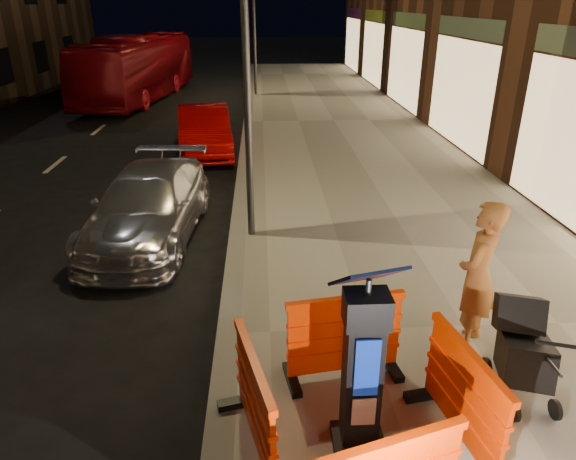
{
  "coord_description": "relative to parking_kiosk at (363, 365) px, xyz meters",
  "views": [
    {
      "loc": [
        0.47,
        -5.37,
        3.95
      ],
      "look_at": [
        0.8,
        1.0,
        1.1
      ],
      "focal_mm": 32.0,
      "sensor_mm": 36.0,
      "label": 1
    }
  ],
  "objects": [
    {
      "name": "barrier_back",
      "position": [
        0.0,
        0.95,
        -0.4
      ],
      "size": [
        1.36,
        0.73,
        1.01
      ],
      "primitive_type": "cube",
      "rotation": [
        0.0,
        0.0,
        0.16
      ],
      "color": "#FF3400",
      "rests_on": "sidewalk"
    },
    {
      "name": "barrier_bldgside",
      "position": [
        0.95,
        0.0,
        -0.4
      ],
      "size": [
        0.75,
        1.37,
        1.01
      ],
      "primitive_type": "cube",
      "rotation": [
        0.0,
        0.0,
        1.75
      ],
      "color": "#FF3400",
      "rests_on": "sidewalk"
    },
    {
      "name": "sidewalk",
      "position": [
        1.69,
        1.81,
        -0.98
      ],
      "size": [
        6.0,
        60.0,
        0.15
      ],
      "primitive_type": "cube",
      "color": "#9A978C",
      "rests_on": "ground"
    },
    {
      "name": "ground_plane",
      "position": [
        -1.31,
        1.81,
        -1.05
      ],
      "size": [
        120.0,
        120.0,
        0.0
      ],
      "primitive_type": "plane",
      "color": "black",
      "rests_on": "ground"
    },
    {
      "name": "bus_doubledecker",
      "position": [
        -6.08,
        19.69,
        -1.05
      ],
      "size": [
        3.47,
        9.76,
        2.66
      ],
      "primitive_type": "imported",
      "rotation": [
        0.0,
        0.0,
        -0.13
      ],
      "color": "maroon",
      "rests_on": "ground"
    },
    {
      "name": "parking_kiosk",
      "position": [
        0.0,
        0.0,
        0.0
      ],
      "size": [
        0.68,
        0.68,
        1.81
      ],
      "primitive_type": "cube",
      "rotation": [
        0.0,
        0.0,
        0.21
      ],
      "color": "black",
      "rests_on": "sidewalk"
    },
    {
      "name": "car_silver",
      "position": [
        -2.89,
        5.11,
        -1.05
      ],
      "size": [
        2.02,
        4.31,
        1.22
      ],
      "primitive_type": "imported",
      "rotation": [
        0.0,
        0.0,
        -0.08
      ],
      "color": "silver",
      "rests_on": "ground"
    },
    {
      "name": "man",
      "position": [
        1.6,
        1.47,
        0.01
      ],
      "size": [
        0.76,
        0.8,
        1.84
      ],
      "primitive_type": "imported",
      "rotation": [
        0.0,
        0.0,
        -2.23
      ],
      "color": "#AF652E",
      "rests_on": "sidewalk"
    },
    {
      "name": "barrier_kerbside",
      "position": [
        -0.95,
        0.0,
        -0.4
      ],
      "size": [
        0.83,
        1.39,
        1.01
      ],
      "primitive_type": "cube",
      "rotation": [
        0.0,
        0.0,
        1.82
      ],
      "color": "#FF3400",
      "rests_on": "sidewalk"
    },
    {
      "name": "street_lamp_mid",
      "position": [
        -1.06,
        4.81,
        2.1
      ],
      "size": [
        0.12,
        0.12,
        6.0
      ],
      "primitive_type": "cylinder",
      "color": "#3F3F44",
      "rests_on": "sidewalk"
    },
    {
      "name": "stroller",
      "position": [
        1.8,
        0.57,
        -0.39
      ],
      "size": [
        0.77,
        0.96,
        1.04
      ],
      "primitive_type": "cube",
      "rotation": [
        0.0,
        0.0,
        -0.31
      ],
      "color": "black",
      "rests_on": "sidewalk"
    },
    {
      "name": "kerb",
      "position": [
        -1.31,
        1.81,
        -0.98
      ],
      "size": [
        0.3,
        60.0,
        0.15
      ],
      "primitive_type": "cube",
      "color": "slate",
      "rests_on": "ground"
    },
    {
      "name": "street_lamp_far",
      "position": [
        -1.06,
        19.81,
        2.1
      ],
      "size": [
        0.12,
        0.12,
        6.0
      ],
      "primitive_type": "cylinder",
      "color": "#3F3F44",
      "rests_on": "sidewalk"
    },
    {
      "name": "car_red",
      "position": [
        -2.44,
        10.77,
        -1.05
      ],
      "size": [
        1.84,
        4.05,
        1.29
      ],
      "primitive_type": "imported",
      "rotation": [
        0.0,
        0.0,
        0.13
      ],
      "color": "#AA0707",
      "rests_on": "ground"
    }
  ]
}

